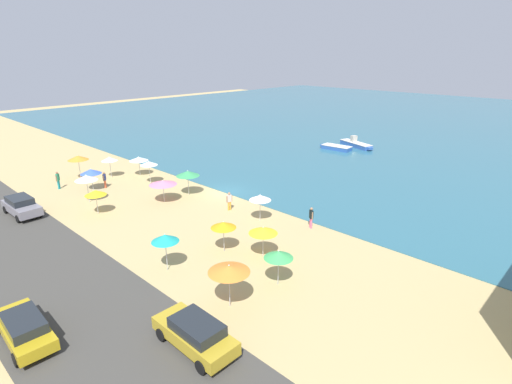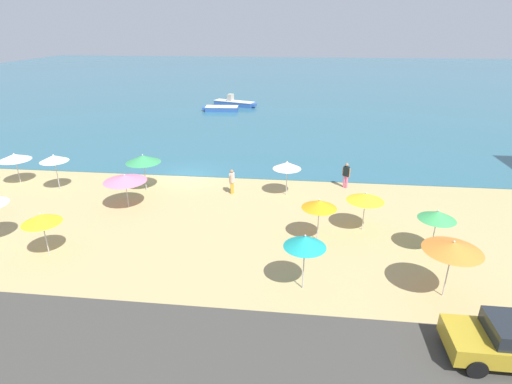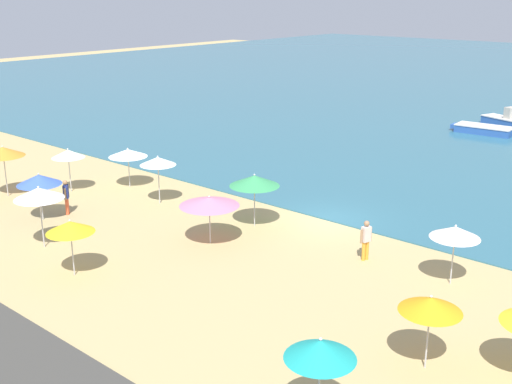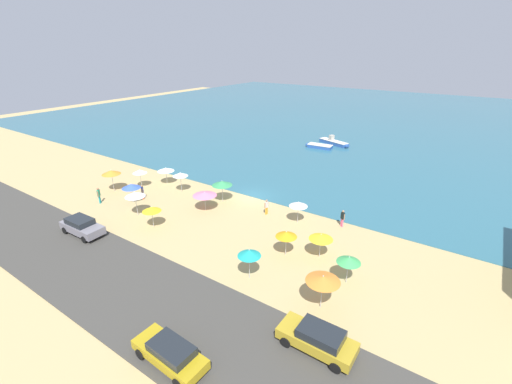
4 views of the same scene
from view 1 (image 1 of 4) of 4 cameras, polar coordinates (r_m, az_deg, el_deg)
The scene contains 27 objects.
ground_plane at distance 39.10m, azimuth -4.57°, elevation -0.09°, with size 160.00×160.00×0.00m, color tan.
sea at distance 85.11m, azimuth 24.46°, elevation 8.93°, with size 150.00×110.00×0.05m, color #2D6375.
coastal_road at distance 31.17m, azimuth -30.21°, elevation -8.06°, with size 80.00×8.00×0.06m, color #3F3D38.
beach_umbrella_0 at distance 26.41m, azimuth 1.02°, elevation -5.52°, with size 1.94×1.94×2.16m.
beach_umbrella_1 at distance 23.32m, azimuth 3.24°, elevation -8.93°, with size 1.73×1.73×2.24m.
beach_umbrella_2 at distance 42.34m, azimuth -22.53°, elevation 2.73°, with size 2.01×2.01×2.24m.
beach_umbrella_3 at distance 37.00m, azimuth -13.16°, elevation 1.31°, with size 2.50×2.50×2.09m.
beach_umbrella_4 at distance 42.55m, azimuth -15.07°, elevation 3.98°, with size 1.78×1.78×2.44m.
beach_umbrella_5 at distance 46.60m, azimuth -24.09°, elevation 4.48°, with size 2.15×2.15×2.66m.
beach_umbrella_6 at distance 38.90m, azimuth -23.11°, elevation 1.88°, with size 2.00×2.00×2.63m.
beach_umbrella_7 at distance 21.30m, azimuth -3.88°, elevation -10.91°, with size 2.26×2.26×2.54m.
beach_umbrella_8 at distance 35.84m, azimuth -21.97°, elevation -0.09°, with size 1.77×1.77×2.20m.
beach_umbrella_9 at distance 27.10m, azimuth -4.67°, elevation -4.71°, with size 1.75×1.75×2.25m.
beach_umbrella_10 at distance 31.90m, azimuth 0.59°, elevation -0.80°, with size 1.78×1.78×2.27m.
beach_umbrella_11 at distance 25.26m, azimuth -12.87°, elevation -6.45°, with size 1.72×1.72×2.52m.
beach_umbrella_12 at distance 46.08m, azimuth -20.23°, elevation 4.45°, with size 1.72×1.72×2.33m.
beach_umbrella_13 at distance 45.85m, azimuth -16.42°, elevation 4.55°, with size 2.06×2.06×2.15m.
beach_umbrella_14 at distance 38.35m, azimuth -9.72°, elevation 2.64°, with size 2.24×2.24×2.44m.
bather_0 at distance 42.88m, azimuth -20.82°, elevation 1.76°, with size 0.45×0.41×1.67m.
bather_1 at distance 31.20m, azimuth 7.89°, elevation -3.49°, with size 0.49×0.38×1.73m.
bather_2 at distance 34.48m, azimuth -3.84°, elevation -1.17°, with size 0.31×0.55×1.64m.
bather_3 at distance 44.37m, azimuth -26.45°, elevation 1.64°, with size 0.40×0.46×1.80m.
parked_car_0 at distance 22.55m, azimuth -30.20°, elevation -16.41°, with size 4.50×1.94×1.38m.
parked_car_1 at distance 38.66m, azimuth -30.51°, elevation -1.70°, with size 4.40×2.00×1.53m.
parked_car_3 at distance 19.58m, azimuth -8.68°, elevation -19.29°, with size 4.41×1.89×1.50m.
skiff_nearshore at distance 59.59m, azimuth 14.09°, elevation 6.66°, with size 5.91×3.16×1.51m.
skiff_offshore at distance 57.25m, azimuth 11.39°, elevation 6.26°, with size 4.50×1.96×0.59m.
Camera 1 is at (27.58, -24.46, 13.02)m, focal length 28.00 mm.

